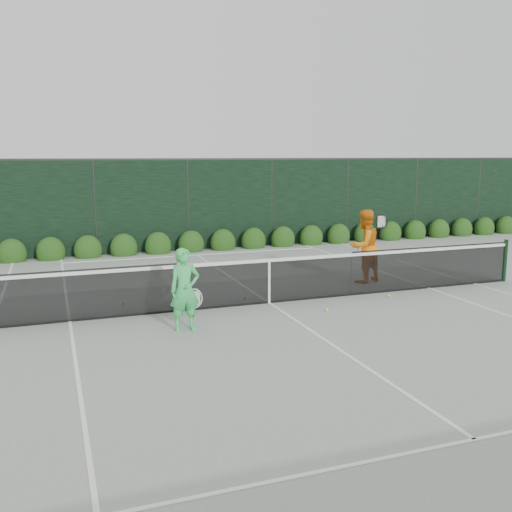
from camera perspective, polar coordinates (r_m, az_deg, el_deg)
name	(u,v)px	position (r m, az deg, el deg)	size (l,w,h in m)	color
ground	(269,303)	(12.39, 1.31, -4.74)	(80.00, 80.00, 0.00)	gray
tennis_net	(268,279)	(12.25, 1.22, -2.34)	(12.90, 0.10, 1.07)	#113419
player_woman	(185,290)	(10.41, -7.13, -3.37)	(0.64, 0.40, 1.52)	#3DD164
player_man	(364,246)	(14.50, 10.77, 0.98)	(1.05, 0.92, 1.83)	orange
court_lines	(269,303)	(12.38, 1.31, -4.71)	(11.03, 23.83, 0.01)	white
windscreen_fence	(328,255)	(9.64, 7.19, 0.14)	(32.00, 21.07, 3.06)	black
hedge_row	(191,244)	(19.04, -6.50, 1.16)	(31.66, 0.65, 0.94)	#15340E
tennis_balls	(272,301)	(12.39, 1.57, -4.56)	(5.81, 2.01, 0.07)	#CFF336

